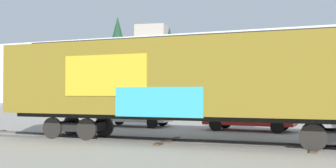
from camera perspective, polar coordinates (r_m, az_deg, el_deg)
ground_plane at (r=15.71m, az=6.84°, el=-8.46°), size 260.00×260.00×0.00m
track at (r=16.53m, az=-2.03°, el=-7.97°), size 60.02×3.25×0.08m
freight_car at (r=15.85m, az=3.64°, el=0.63°), size 16.20×3.38×4.26m
hillside at (r=79.62m, az=19.00°, el=1.66°), size 133.21×34.64×16.69m
parked_car_silver at (r=23.76m, az=-4.85°, el=-4.10°), size 4.28×2.19×1.58m
parked_car_red at (r=21.41m, az=11.29°, el=-4.27°), size 4.70×2.13×1.69m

